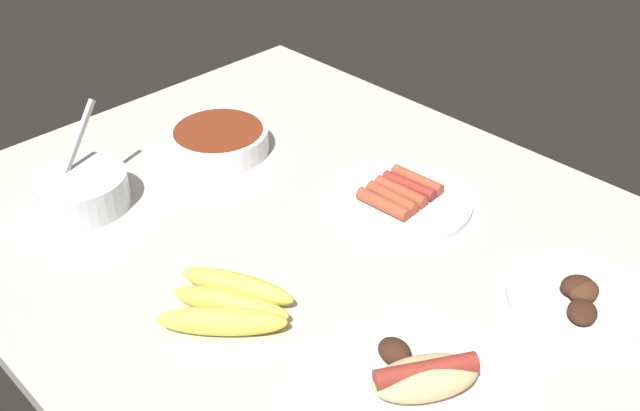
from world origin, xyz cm
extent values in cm
cube|color=beige|center=(0.00, 0.00, -1.50)|extent=(120.00, 90.00, 3.00)
ellipsoid|color=#E5D14C|center=(-3.97, 22.68, 1.97)|extent=(14.67, 14.19, 3.94)
ellipsoid|color=#E5D14C|center=(-2.08, 19.85, 1.82)|extent=(16.01, 10.88, 3.64)
ellipsoid|color=#E5D14C|center=(-0.19, 17.03, 1.84)|extent=(16.53, 10.09, 3.67)
cylinder|color=white|center=(32.05, -5.13, 2.12)|extent=(17.68, 17.68, 4.23)
cylinder|color=maroon|center=(32.05, -5.13, 3.83)|extent=(15.91, 15.91, 1.00)
cylinder|color=white|center=(-33.25, -14.89, 0.50)|extent=(19.00, 19.00, 1.00)
ellipsoid|color=#381E14|center=(-35.43, -11.39, 2.05)|extent=(5.41, 5.87, 2.10)
ellipsoid|color=#472819|center=(-33.69, -14.88, 2.31)|extent=(3.86, 4.74, 2.61)
ellipsoid|color=#381E14|center=(-32.70, -15.09, 2.37)|extent=(5.77, 5.96, 2.73)
cylinder|color=white|center=(-28.58, 12.53, 0.50)|extent=(25.32, 25.32, 1.00)
ellipsoid|color=#DBB77A|center=(-28.58, 12.53, 3.20)|extent=(11.76, 14.05, 4.40)
cylinder|color=maroon|center=(-28.58, 12.53, 4.41)|extent=(8.35, 11.63, 2.40)
ellipsoid|color=#381E14|center=(-23.01, 11.31, 2.40)|extent=(4.54, 3.77, 2.80)
cylinder|color=white|center=(-1.17, -15.79, 0.50)|extent=(23.40, 23.40, 1.00)
cylinder|color=#AD472D|center=(-0.89, -20.35, 2.04)|extent=(9.45, 2.60, 2.08)
cylinder|color=maroon|center=(-1.03, -18.07, 2.04)|extent=(9.52, 3.15, 2.08)
cylinder|color=#AD472D|center=(-1.17, -15.79, 2.04)|extent=(9.44, 2.54, 2.08)
cylinder|color=#AD472D|center=(-1.31, -13.51, 2.04)|extent=(9.35, 2.12, 2.08)
cylinder|color=#AD472D|center=(-1.45, -11.23, 2.04)|extent=(9.45, 2.65, 2.08)
cylinder|color=silver|center=(33.95, 20.77, 2.79)|extent=(14.56, 14.56, 5.58)
cylinder|color=beige|center=(33.95, 20.77, 3.91)|extent=(12.81, 12.81, 2.51)
cube|color=#B7B7BC|center=(37.22, 18.95, 8.71)|extent=(3.57, 10.99, 12.57)
camera|label=1|loc=(-58.97, 59.56, 66.55)|focal=39.95mm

